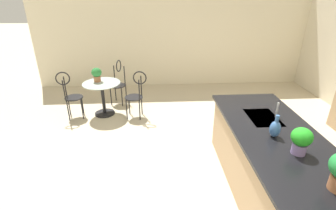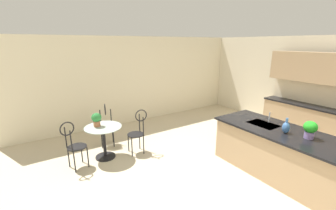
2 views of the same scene
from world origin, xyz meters
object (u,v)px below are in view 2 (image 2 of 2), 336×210
Objects in this scene: bistro_table at (104,139)px; potted_plant_counter_near at (310,129)px; chair_near_window at (106,123)px; chair_by_island at (138,129)px; chair_toward_desk at (74,143)px; potted_plant_on_table at (97,119)px; vase_on_counter at (286,127)px.

potted_plant_counter_near reaches higher than bistro_table.
chair_near_window is 1.00× the size of chair_by_island.
chair_toward_desk is 0.68m from potted_plant_on_table.
chair_near_window is at bearing -146.12° from potted_plant_counter_near.
chair_by_island is 3.06m from vase_on_counter.
bistro_table is 2.65× the size of potted_plant_on_table.
bistro_table is 2.59× the size of potted_plant_counter_near.
chair_by_island is at bearing 71.70° from potted_plant_on_table.
chair_toward_desk and potted_plant_on_table have the same top height.
potted_plant_on_table reaches higher than bistro_table.
potted_plant_on_table is 1.05× the size of vase_on_counter.
bistro_table is at bearing -137.74° from potted_plant_counter_near.
potted_plant_on_table is at bearing -135.32° from vase_on_counter.
vase_on_counter is at bearing -162.23° from potted_plant_counter_near.
potted_plant_counter_near is at bearing 42.37° from potted_plant_on_table.
potted_plant_counter_near reaches higher than potted_plant_on_table.
chair_toward_desk is 3.62× the size of vase_on_counter.
potted_plant_on_table is 3.79m from vase_on_counter.
bistro_table is 0.77× the size of chair_toward_desk.
chair_toward_desk is at bearing -92.49° from chair_by_island.
bistro_table is 0.77× the size of chair_near_window.
vase_on_counter is (2.41, 1.82, 0.46)m from chair_by_island.
vase_on_counter is (-0.35, -0.11, -0.07)m from potted_plant_counter_near.
chair_by_island is at bearing 29.95° from chair_near_window.
vase_on_counter reaches higher than chair_toward_desk.
chair_near_window is at bearing -150.05° from chair_by_island.
chair_by_island is at bearing 76.39° from bistro_table.
vase_on_counter is at bearing 44.68° from potted_plant_on_table.
vase_on_counter is at bearing 52.38° from chair_toward_desk.
chair_near_window is 0.95m from chair_by_island.
chair_toward_desk is at bearing -79.59° from bistro_table.
chair_near_window is 1.19m from chair_toward_desk.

